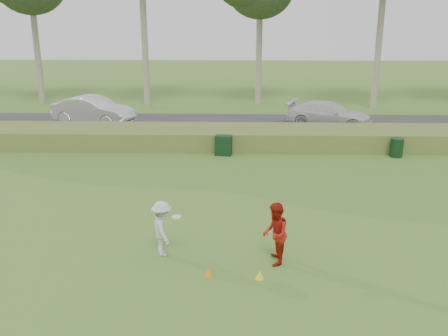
{
  "coord_description": "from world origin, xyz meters",
  "views": [
    {
      "loc": [
        0.43,
        -12.43,
        6.41
      ],
      "look_at": [
        0.0,
        4.0,
        1.3
      ],
      "focal_mm": 40.0,
      "sensor_mm": 36.0,
      "label": 1
    }
  ],
  "objects_px": {
    "car_mid": "(93,110)",
    "car_right": "(329,114)",
    "trash_bin": "(397,148)",
    "cone_yellow": "(260,274)",
    "cone_orange": "(209,272)",
    "utility_cabinet": "(223,145)",
    "player_white": "(162,228)",
    "player_red": "(275,234)"
  },
  "relations": [
    {
      "from": "utility_cabinet",
      "to": "player_red",
      "type": "bearing_deg",
      "value": -72.47
    },
    {
      "from": "player_white",
      "to": "utility_cabinet",
      "type": "height_order",
      "value": "player_white"
    },
    {
      "from": "player_white",
      "to": "car_right",
      "type": "height_order",
      "value": "player_white"
    },
    {
      "from": "player_red",
      "to": "utility_cabinet",
      "type": "relative_size",
      "value": 1.79
    },
    {
      "from": "car_mid",
      "to": "car_right",
      "type": "xyz_separation_m",
      "value": [
        13.95,
        -0.27,
        -0.11
      ]
    },
    {
      "from": "utility_cabinet",
      "to": "car_mid",
      "type": "distance_m",
      "value": 10.23
    },
    {
      "from": "player_red",
      "to": "cone_orange",
      "type": "relative_size",
      "value": 7.63
    },
    {
      "from": "player_red",
      "to": "cone_orange",
      "type": "xyz_separation_m",
      "value": [
        -1.71,
        -0.73,
        -0.74
      ]
    },
    {
      "from": "cone_yellow",
      "to": "car_mid",
      "type": "xyz_separation_m",
      "value": [
        -9.15,
        17.92,
        0.76
      ]
    },
    {
      "from": "player_red",
      "to": "utility_cabinet",
      "type": "bearing_deg",
      "value": -167.62
    },
    {
      "from": "player_white",
      "to": "cone_yellow",
      "type": "xyz_separation_m",
      "value": [
        2.63,
        -1.28,
        -0.66
      ]
    },
    {
      "from": "cone_yellow",
      "to": "car_right",
      "type": "bearing_deg",
      "value": 74.79
    },
    {
      "from": "player_white",
      "to": "player_red",
      "type": "distance_m",
      "value": 3.08
    },
    {
      "from": "player_white",
      "to": "cone_yellow",
      "type": "relative_size",
      "value": 6.4
    },
    {
      "from": "cone_orange",
      "to": "car_mid",
      "type": "xyz_separation_m",
      "value": [
        -7.86,
        17.81,
        0.77
      ]
    },
    {
      "from": "player_red",
      "to": "car_mid",
      "type": "bearing_deg",
      "value": -147.17
    },
    {
      "from": "cone_orange",
      "to": "car_right",
      "type": "relative_size",
      "value": 0.05
    },
    {
      "from": "player_red",
      "to": "cone_orange",
      "type": "bearing_deg",
      "value": -63.28
    },
    {
      "from": "cone_orange",
      "to": "car_mid",
      "type": "bearing_deg",
      "value": 113.8
    },
    {
      "from": "player_red",
      "to": "car_right",
      "type": "relative_size",
      "value": 0.35
    },
    {
      "from": "cone_yellow",
      "to": "player_red",
      "type": "bearing_deg",
      "value": 63.48
    },
    {
      "from": "player_white",
      "to": "trash_bin",
      "type": "distance_m",
      "value": 13.85
    },
    {
      "from": "player_white",
      "to": "player_red",
      "type": "relative_size",
      "value": 0.92
    },
    {
      "from": "utility_cabinet",
      "to": "trash_bin",
      "type": "height_order",
      "value": "utility_cabinet"
    },
    {
      "from": "car_right",
      "to": "player_red",
      "type": "bearing_deg",
      "value": -172.42
    },
    {
      "from": "cone_orange",
      "to": "utility_cabinet",
      "type": "height_order",
      "value": "utility_cabinet"
    },
    {
      "from": "player_white",
      "to": "car_right",
      "type": "distance_m",
      "value": 17.98
    },
    {
      "from": "car_mid",
      "to": "player_red",
      "type": "bearing_deg",
      "value": -131.16
    },
    {
      "from": "cone_yellow",
      "to": "trash_bin",
      "type": "xyz_separation_m",
      "value": [
        6.84,
        11.38,
        0.32
      ]
    },
    {
      "from": "player_white",
      "to": "car_mid",
      "type": "bearing_deg",
      "value": 1.21
    },
    {
      "from": "cone_orange",
      "to": "utility_cabinet",
      "type": "xyz_separation_m",
      "value": [
        0.07,
        11.35,
        0.36
      ]
    },
    {
      "from": "cone_yellow",
      "to": "utility_cabinet",
      "type": "bearing_deg",
      "value": 96.09
    },
    {
      "from": "player_white",
      "to": "player_red",
      "type": "xyz_separation_m",
      "value": [
        3.05,
        -0.43,
        0.07
      ]
    },
    {
      "from": "utility_cabinet",
      "to": "car_right",
      "type": "bearing_deg",
      "value": 54.49
    },
    {
      "from": "utility_cabinet",
      "to": "cone_yellow",
      "type": "bearing_deg",
      "value": -75.2
    },
    {
      "from": "cone_yellow",
      "to": "car_right",
      "type": "height_order",
      "value": "car_right"
    },
    {
      "from": "trash_bin",
      "to": "car_mid",
      "type": "xyz_separation_m",
      "value": [
        -15.98,
        6.54,
        0.44
      ]
    },
    {
      "from": "car_right",
      "to": "cone_orange",
      "type": "bearing_deg",
      "value": -176.97
    },
    {
      "from": "player_white",
      "to": "player_red",
      "type": "height_order",
      "value": "player_red"
    },
    {
      "from": "cone_yellow",
      "to": "trash_bin",
      "type": "height_order",
      "value": "trash_bin"
    },
    {
      "from": "trash_bin",
      "to": "cone_yellow",
      "type": "bearing_deg",
      "value": -120.98
    },
    {
      "from": "cone_orange",
      "to": "trash_bin",
      "type": "height_order",
      "value": "trash_bin"
    }
  ]
}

